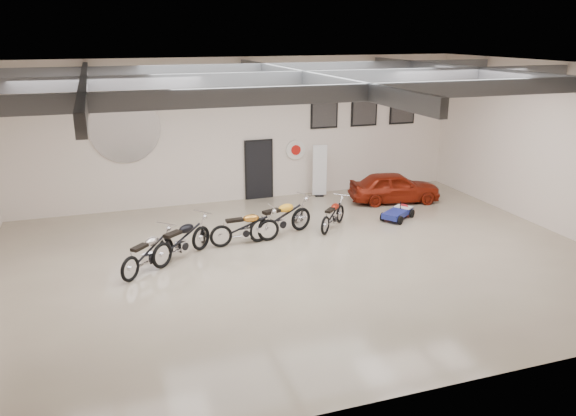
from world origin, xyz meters
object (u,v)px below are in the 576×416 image
object	(u,v)px
motorcycle_black	(182,239)
vintage_car	(394,187)
go_kart	(399,210)
motorcycle_silver	(148,252)
motorcycle_yellow	(281,217)
banner_stand	(320,171)
motorcycle_gold	(245,227)
motorcycle_red	(333,214)

from	to	relation	value
motorcycle_black	vintage_car	world-z (taller)	motorcycle_black
go_kart	vintage_car	bearing A→B (deg)	31.43
motorcycle_silver	motorcycle_yellow	xyz separation A→B (m)	(3.95, 1.34, 0.06)
banner_stand	motorcycle_yellow	distance (m)	4.44
go_kart	motorcycle_silver	bearing A→B (deg)	156.72
banner_stand	motorcycle_black	size ratio (longest dim) A/B	0.90
banner_stand	go_kart	distance (m)	3.61
motorcycle_yellow	go_kart	size ratio (longest dim) A/B	1.44
motorcycle_yellow	banner_stand	bearing A→B (deg)	33.19
motorcycle_black	go_kart	size ratio (longest dim) A/B	1.38
banner_stand	motorcycle_black	distance (m)	7.15
go_kart	vintage_car	size ratio (longest dim) A/B	0.49
motorcycle_black	motorcycle_gold	size ratio (longest dim) A/B	1.05
motorcycle_gold	motorcycle_red	xyz separation A→B (m)	(2.90, 0.43, -0.07)
go_kart	vintage_car	distance (m)	1.87
motorcycle_silver	motorcycle_black	xyz separation A→B (m)	(0.93, 0.54, 0.04)
banner_stand	motorcycle_yellow	size ratio (longest dim) A/B	0.85
banner_stand	go_kart	world-z (taller)	banner_stand
motorcycle_red	vintage_car	distance (m)	3.71
motorcycle_silver	motorcycle_gold	bearing A→B (deg)	-25.47
motorcycle_red	vintage_car	xyz separation A→B (m)	(3.18, 1.91, 0.08)
banner_stand	vintage_car	bearing A→B (deg)	-22.08
banner_stand	motorcycle_red	bearing A→B (deg)	-93.59
motorcycle_silver	motorcycle_gold	size ratio (longest dim) A/B	0.99
motorcycle_yellow	motorcycle_red	distance (m)	1.74
banner_stand	vintage_car	xyz separation A→B (m)	(2.26, -1.50, -0.41)
motorcycle_silver	vintage_car	bearing A→B (deg)	-25.06
motorcycle_black	vintage_car	distance (m)	8.43
motorcycle_black	banner_stand	bearing A→B (deg)	-0.89
motorcycle_black	motorcycle_red	world-z (taller)	motorcycle_black
motorcycle_black	motorcycle_yellow	xyz separation A→B (m)	(3.02, 0.80, 0.03)
banner_stand	motorcycle_gold	bearing A→B (deg)	-123.34
go_kart	banner_stand	bearing A→B (deg)	80.45
motorcycle_silver	go_kart	bearing A→B (deg)	-34.25
banner_stand	go_kart	size ratio (longest dim) A/B	1.23
banner_stand	vintage_car	size ratio (longest dim) A/B	0.60
go_kart	motorcycle_black	bearing A→B (deg)	154.06
banner_stand	motorcycle_yellow	xyz separation A→B (m)	(-2.65, -3.54, -0.37)
banner_stand	motorcycle_black	bearing A→B (deg)	-131.10
banner_stand	vintage_car	distance (m)	2.75
motorcycle_silver	motorcycle_red	distance (m)	5.87
motorcycle_black	go_kart	xyz separation A→B (m)	(7.19, 1.14, -0.27)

